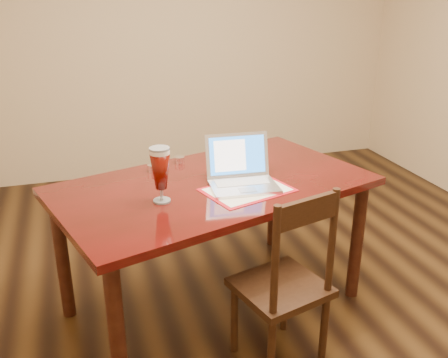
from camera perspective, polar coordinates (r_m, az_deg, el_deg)
name	(u,v)px	position (r m, az deg, el deg)	size (l,w,h in m)	color
ground	(274,300)	(3.25, 5.78, -13.55)	(5.00, 5.00, 0.00)	black
room_shell	(288,4)	(2.66, 7.28, 19.22)	(4.51, 5.01, 2.71)	#CCB088
dining_table	(213,197)	(2.83, -1.21, -2.13)	(1.95, 1.44, 1.11)	#490A09
dining_chair	(285,285)	(2.55, 6.98, -11.92)	(0.51, 0.50, 0.99)	black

